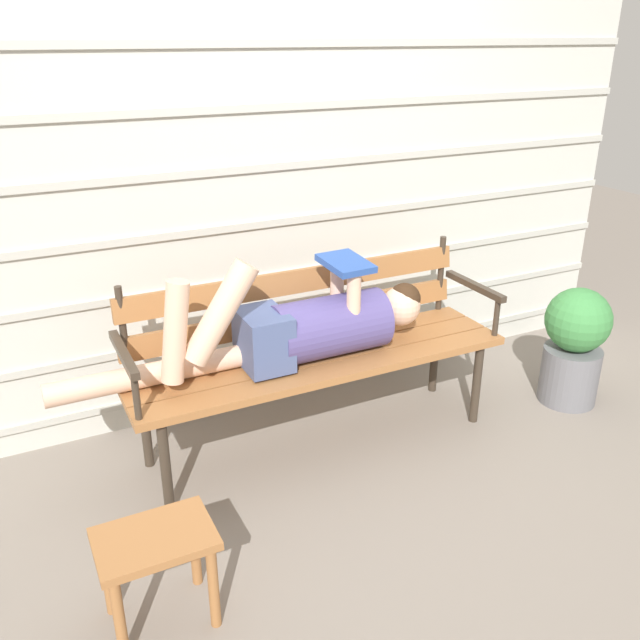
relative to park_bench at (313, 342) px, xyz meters
The scene contains 6 objects.
ground_plane 0.55m from the park_bench, 90.00° to the right, with size 12.00×12.00×0.00m, color gray.
house_siding 0.90m from the park_bench, 90.00° to the left, with size 4.45×0.08×2.50m.
park_bench is the anchor object (origin of this frame).
reclining_person 0.17m from the park_bench, 143.31° to the right, with size 1.73×0.28×0.55m.
footstool 1.27m from the park_bench, 140.41° to the right, with size 0.38×0.27×0.36m.
potted_plant 1.43m from the park_bench, 12.36° to the right, with size 0.34×0.34×0.64m.
Camera 1 is at (-1.25, -2.37, 1.85)m, focal length 37.66 mm.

